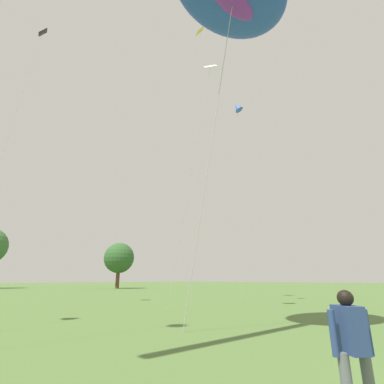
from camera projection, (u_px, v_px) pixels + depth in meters
The scene contains 6 objects.
person_grey_haired_man at pixel (352, 344), 3.62m from camera, with size 0.44×0.45×1.55m.
small_kite_bird_shape at pixel (208, 80), 18.84m from camera, with size 1.21×3.43×15.69m.
small_kite_streamer_purple at pixel (237, 108), 24.48m from camera, with size 1.55×1.76×16.28m.
small_kite_delta_white at pixel (37, 51), 21.27m from camera, with size 2.01×0.97×20.24m.
small_kite_triangle_green at pixel (200, 46), 27.85m from camera, with size 0.99×1.74×25.85m.
tree_oak_right at pixel (119, 258), 54.37m from camera, with size 5.64×5.64×8.39m.
Camera 1 is at (-6.56, 1.19, 1.68)m, focal length 26.66 mm.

